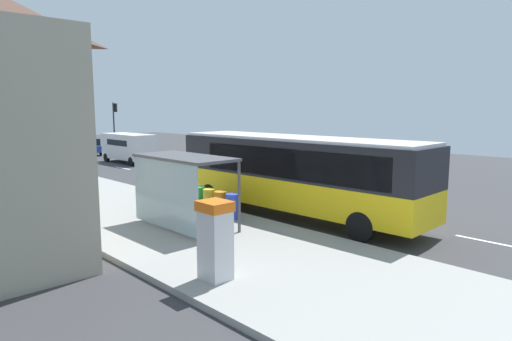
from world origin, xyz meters
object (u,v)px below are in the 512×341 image
at_px(sedan_near, 86,146).
at_px(traffic_light_near_side, 115,119).
at_px(white_van, 129,146).
at_px(traffic_light_far_side, 17,122).
at_px(recycling_bin_blue, 232,206).
at_px(bus_shelter, 177,173).
at_px(recycling_bin_orange, 221,203).
at_px(recycling_bin_green, 199,198).
at_px(ticket_machine, 215,240).
at_px(bus, 295,171).
at_px(traffic_light_median, 55,122).
at_px(recycling_bin_yellow, 210,201).

distance_m(sedan_near, traffic_light_near_side, 4.07).
xyz_separation_m(white_van, traffic_light_far_side, (-5.30, 9.66, 1.80)).
relative_size(recycling_bin_blue, bus_shelter, 0.24).
bearing_deg(recycling_bin_orange, recycling_bin_green, 90.00).
distance_m(white_van, recycling_bin_green, 19.08).
height_order(white_van, recycling_bin_blue, white_van).
bearing_deg(recycling_bin_blue, ticket_machine, -134.69).
height_order(bus, recycling_bin_orange, bus).
bearing_deg(traffic_light_median, bus_shelter, -102.73).
xyz_separation_m(sedan_near, recycling_bin_yellow, (-6.50, -26.97, -0.14)).
distance_m(ticket_machine, recycling_bin_yellow, 7.10).
bearing_deg(bus_shelter, white_van, 66.41).
bearing_deg(recycling_bin_blue, traffic_light_median, 81.42).
xyz_separation_m(recycling_bin_blue, traffic_light_far_side, (1.10, 29.72, 2.49)).
distance_m(recycling_bin_orange, traffic_light_far_side, 29.15).
bearing_deg(traffic_light_median, sedan_near, -48.61).
bearing_deg(bus, recycling_bin_yellow, 137.00).
relative_size(recycling_bin_green, traffic_light_near_side, 0.20).
height_order(ticket_machine, traffic_light_far_side, traffic_light_far_side).
bearing_deg(traffic_light_far_side, traffic_light_median, 12.87).
height_order(sedan_near, traffic_light_near_side, traffic_light_near_side).
distance_m(recycling_bin_blue, traffic_light_median, 30.96).
bearing_deg(white_van, bus_shelter, -113.59).
distance_m(ticket_machine, traffic_light_median, 35.96).
bearing_deg(recycling_bin_blue, recycling_bin_green, 90.00).
distance_m(white_van, recycling_bin_orange, 20.40).
bearing_deg(bus_shelter, sedan_near, 72.74).
height_order(recycling_bin_orange, recycling_bin_green, same).
height_order(recycling_bin_green, traffic_light_median, traffic_light_median).
height_order(recycling_bin_orange, traffic_light_far_side, traffic_light_far_side).
bearing_deg(recycling_bin_green, sedan_near, 76.10).
xyz_separation_m(recycling_bin_yellow, traffic_light_median, (4.60, 29.12, 2.40)).
bearing_deg(ticket_machine, bus_shelter, 66.35).
height_order(ticket_machine, recycling_bin_yellow, ticket_machine).
xyz_separation_m(recycling_bin_green, traffic_light_median, (4.60, 28.42, 2.40)).
bearing_deg(sedan_near, ticket_machine, -108.20).
bearing_deg(traffic_light_near_side, recycling_bin_green, -109.88).
height_order(bus, bus_shelter, bus).
xyz_separation_m(bus, ticket_machine, (-6.72, -3.36, -0.67)).
relative_size(white_van, ticket_machine, 2.70).
bearing_deg(traffic_light_far_side, white_van, -61.26).
xyz_separation_m(ticket_machine, traffic_light_far_side, (5.34, 34.00, 1.98)).
bearing_deg(traffic_light_near_side, sedan_near, -170.26).
distance_m(sedan_near, traffic_light_far_side, 6.04).
bearing_deg(traffic_light_median, bus, -93.85).
height_order(sedan_near, traffic_light_median, traffic_light_median).
distance_m(white_van, traffic_light_near_side, 9.64).
relative_size(recycling_bin_green, bus_shelter, 0.24).
height_order(recycling_bin_yellow, traffic_light_median, traffic_light_median).
distance_m(white_van, sedan_near, 8.33).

